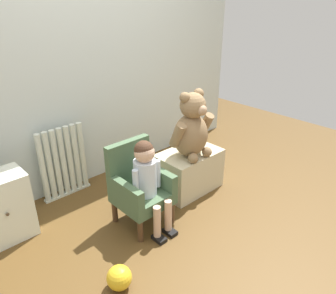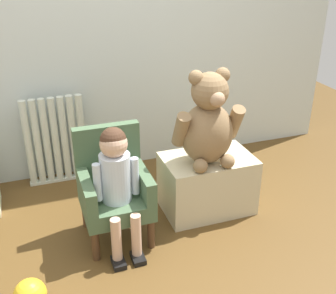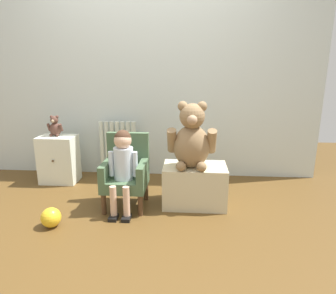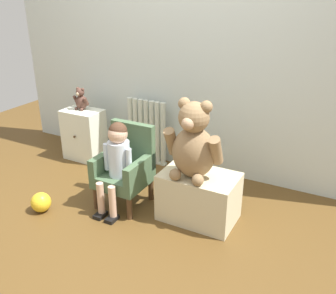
{
  "view_description": "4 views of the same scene",
  "coord_description": "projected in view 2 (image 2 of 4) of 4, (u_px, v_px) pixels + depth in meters",
  "views": [
    {
      "loc": [
        -1.4,
        -1.31,
        1.67
      ],
      "look_at": [
        0.26,
        0.47,
        0.51
      ],
      "focal_mm": 35.0,
      "sensor_mm": 36.0,
      "label": 1
    },
    {
      "loc": [
        -0.49,
        -1.65,
        1.59
      ],
      "look_at": [
        0.23,
        0.39,
        0.54
      ],
      "focal_mm": 45.0,
      "sensor_mm": 36.0,
      "label": 2
    },
    {
      "loc": [
        0.47,
        -2.1,
        1.23
      ],
      "look_at": [
        0.28,
        0.47,
        0.54
      ],
      "focal_mm": 32.0,
      "sensor_mm": 36.0,
      "label": 3
    },
    {
      "loc": [
        1.47,
        -1.79,
        1.66
      ],
      "look_at": [
        0.29,
        0.42,
        0.57
      ],
      "focal_mm": 40.0,
      "sensor_mm": 36.0,
      "label": 4
    }
  ],
  "objects": [
    {
      "name": "ground_plane",
      "position": [
        152.0,
        274.0,
        2.24
      ],
      "size": [
        6.0,
        6.0,
        0.0
      ],
      "primitive_type": "plane",
      "color": "brown"
    },
    {
      "name": "back_wall",
      "position": [
        91.0,
        7.0,
        2.8
      ],
      "size": [
        3.8,
        0.05,
        2.4
      ],
      "primitive_type": "cube",
      "color": "silver",
      "rests_on": "ground_plane"
    },
    {
      "name": "radiator",
      "position": [
        56.0,
        141.0,
        2.98
      ],
      "size": [
        0.43,
        0.05,
        0.64
      ],
      "color": "silver",
      "rests_on": "ground_plane"
    },
    {
      "name": "child_armchair",
      "position": [
        113.0,
        187.0,
        2.43
      ],
      "size": [
        0.38,
        0.39,
        0.65
      ],
      "color": "#476242",
      "rests_on": "ground_plane"
    },
    {
      "name": "child_figure",
      "position": [
        116.0,
        173.0,
        2.27
      ],
      "size": [
        0.25,
        0.35,
        0.72
      ],
      "color": "silver",
      "rests_on": "ground_plane"
    },
    {
      "name": "low_bench",
      "position": [
        207.0,
        183.0,
        2.71
      ],
      "size": [
        0.57,
        0.37,
        0.37
      ],
      "primitive_type": "cube",
      "color": "beige",
      "rests_on": "ground_plane"
    },
    {
      "name": "large_teddy_bear",
      "position": [
        208.0,
        123.0,
        2.47
      ],
      "size": [
        0.42,
        0.3,
        0.58
      ],
      "color": "#8E6F4B",
      "rests_on": "low_bench"
    }
  ]
}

